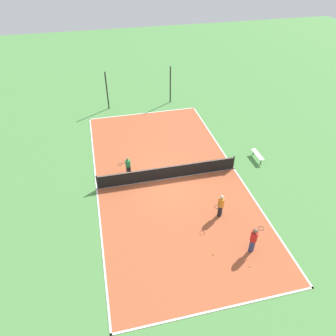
# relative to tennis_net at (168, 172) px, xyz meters

# --- Properties ---
(ground_plane) EXTENTS (80.00, 80.00, 0.00)m
(ground_plane) POSITION_rel_tennis_net_xyz_m (0.00, 0.00, -0.56)
(ground_plane) COLOR #518E47
(court_surface) EXTENTS (9.70, 19.53, 0.02)m
(court_surface) POSITION_rel_tennis_net_xyz_m (0.00, 0.00, -0.55)
(court_surface) COLOR #B75633
(court_surface) RESTS_ON ground_plane
(tennis_net) EXTENTS (9.50, 0.10, 1.06)m
(tennis_net) POSITION_rel_tennis_net_xyz_m (0.00, 0.00, 0.00)
(tennis_net) COLOR black
(tennis_net) RESTS_ON court_surface
(bench) EXTENTS (0.36, 1.53, 0.45)m
(bench) POSITION_rel_tennis_net_xyz_m (6.90, 0.70, -0.17)
(bench) COLOR silver
(bench) RESTS_ON ground_plane
(player_coach_red) EXTENTS (0.97, 0.76, 1.66)m
(player_coach_red) POSITION_rel_tennis_net_xyz_m (2.87, -6.99, 0.42)
(player_coach_red) COLOR navy
(player_coach_red) RESTS_ON court_surface
(player_far_green) EXTENTS (0.99, 0.61, 1.38)m
(player_far_green) POSITION_rel_tennis_net_xyz_m (-2.54, 1.08, 0.24)
(player_far_green) COLOR black
(player_far_green) RESTS_ON court_surface
(player_center_orange) EXTENTS (0.89, 0.90, 1.57)m
(player_center_orange) POSITION_rel_tennis_net_xyz_m (2.16, -4.15, 0.36)
(player_center_orange) COLOR black
(player_center_orange) RESTS_ON court_surface
(tennis_ball_right_alley) EXTENTS (0.07, 0.07, 0.07)m
(tennis_ball_right_alley) POSITION_rel_tennis_net_xyz_m (0.84, -6.77, -0.50)
(tennis_ball_right_alley) COLOR #CCE033
(tennis_ball_right_alley) RESTS_ON court_surface
(tennis_ball_midcourt) EXTENTS (0.07, 0.07, 0.07)m
(tennis_ball_midcourt) POSITION_rel_tennis_net_xyz_m (2.41, -7.92, -0.50)
(tennis_ball_midcourt) COLOR #CCE033
(tennis_ball_midcourt) RESTS_ON court_surface
(fence_post_back_left) EXTENTS (0.12, 0.12, 3.51)m
(fence_post_back_left) POSITION_rel_tennis_net_xyz_m (-2.96, 11.48, 1.20)
(fence_post_back_left) COLOR black
(fence_post_back_left) RESTS_ON ground_plane
(fence_post_back_right) EXTENTS (0.12, 0.12, 3.51)m
(fence_post_back_right) POSITION_rel_tennis_net_xyz_m (2.96, 11.48, 1.20)
(fence_post_back_right) COLOR black
(fence_post_back_right) RESTS_ON ground_plane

